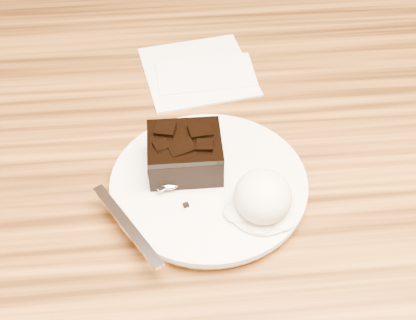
{
  "coord_description": "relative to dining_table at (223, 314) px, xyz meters",
  "views": [
    {
      "loc": [
        -0.07,
        -0.46,
        1.24
      ],
      "look_at": [
        -0.03,
        -0.04,
        0.79
      ],
      "focal_mm": 49.26,
      "sensor_mm": 36.0,
      "label": 1
    }
  ],
  "objects": [
    {
      "name": "crumb_a",
      "position": [
        -0.05,
        -0.08,
        0.39
      ],
      "size": [
        0.01,
        0.01,
        0.0
      ],
      "primitive_type": "cube",
      "rotation": [
        0.0,
        0.0,
        0.29
      ],
      "color": "black",
      "rests_on": "plate"
    },
    {
      "name": "dining_table",
      "position": [
        0.0,
        0.0,
        0.0
      ],
      "size": [
        1.2,
        0.8,
        0.75
      ],
      "primitive_type": null,
      "color": "#3A200C",
      "rests_on": "floor"
    },
    {
      "name": "napkin",
      "position": [
        -0.02,
        0.17,
        0.38
      ],
      "size": [
        0.16,
        0.16,
        0.01
      ],
      "primitive_type": "cube",
      "rotation": [
        0.0,
        0.0,
        0.17
      ],
      "color": "white",
      "rests_on": "dining_table"
    },
    {
      "name": "brownie",
      "position": [
        -0.05,
        -0.03,
        0.41
      ],
      "size": [
        0.08,
        0.07,
        0.04
      ],
      "primitive_type": "cube",
      "rotation": [
        0.0,
        0.0,
        -0.01
      ],
      "color": "black",
      "rests_on": "plate"
    },
    {
      "name": "spoon",
      "position": [
        -0.08,
        -0.04,
        0.4
      ],
      "size": [
        0.12,
        0.17,
        0.01
      ],
      "primitive_type": null,
      "rotation": [
        0.0,
        0.0,
        0.54
      ],
      "color": "silver",
      "rests_on": "plate"
    },
    {
      "name": "ice_cream_scoop",
      "position": [
        0.02,
        -0.09,
        0.41
      ],
      "size": [
        0.06,
        0.06,
        0.05
      ],
      "primitive_type": "ellipsoid",
      "color": "white",
      "rests_on": "plate"
    },
    {
      "name": "crumb_b",
      "position": [
        0.01,
        -0.06,
        0.39
      ],
      "size": [
        0.01,
        0.01,
        0.0
      ],
      "primitive_type": "cube",
      "rotation": [
        0.0,
        0.0,
        0.86
      ],
      "color": "black",
      "rests_on": "plate"
    },
    {
      "name": "melt_puddle",
      "position": [
        0.02,
        -0.09,
        0.39
      ],
      "size": [
        0.07,
        0.07,
        0.0
      ],
      "primitive_type": "cylinder",
      "color": "#EEE8CF",
      "rests_on": "plate"
    },
    {
      "name": "plate",
      "position": [
        -0.03,
        -0.05,
        0.38
      ],
      "size": [
        0.22,
        0.22,
        0.02
      ],
      "primitive_type": "cylinder",
      "color": "white",
      "rests_on": "dining_table"
    },
    {
      "name": "crumb_c",
      "position": [
        -0.0,
        -0.09,
        0.39
      ],
      "size": [
        0.01,
        0.01,
        0.0
      ],
      "primitive_type": "cube",
      "rotation": [
        0.0,
        0.0,
        0.63
      ],
      "color": "black",
      "rests_on": "plate"
    }
  ]
}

